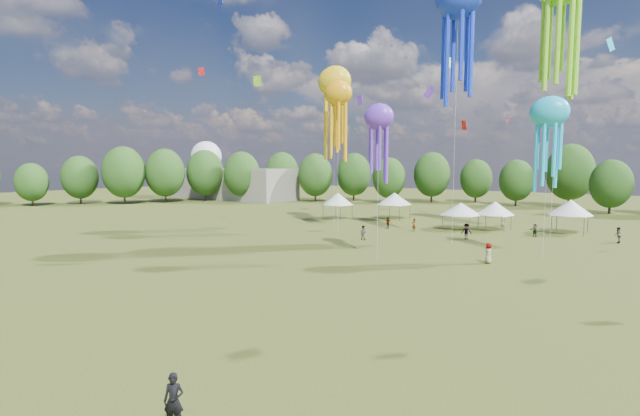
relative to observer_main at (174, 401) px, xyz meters
The scene contains 9 objects.
ground 7.62m from the observer_main, behind, with size 300.00×300.00×0.00m, color #384416.
observer_main is the anchor object (origin of this frame).
spectator_near 40.06m from the observer_main, 112.35° to the left, with size 0.84×0.65×1.73m, color gray.
spectators_far 47.86m from the observer_main, 93.12° to the left, with size 27.74×27.71×1.93m.
festival_tents 56.86m from the observer_main, 102.82° to the left, with size 38.41×11.33×4.44m.
show_kites 49.98m from the observer_main, 100.27° to the left, with size 33.27×26.81×32.56m.
treeline 64.57m from the observer_main, 100.19° to the left, with size 201.57×95.24×13.43m.
hangar 107.85m from the observer_main, 137.53° to the left, with size 40.00×12.00×8.00m, color gray.
radome 124.15m from the observer_main, 140.48° to the left, with size 9.00×9.00×16.00m.
Camera 1 is at (20.29, -9.49, 8.92)m, focal length 25.34 mm.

